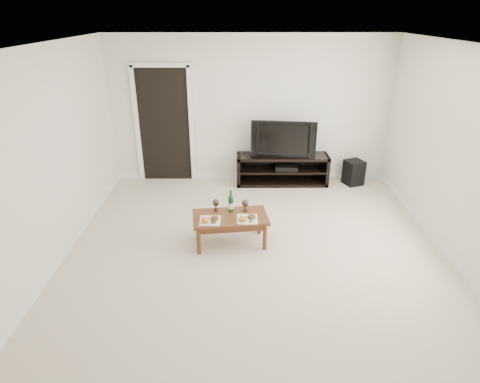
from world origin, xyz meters
name	(u,v)px	position (x,y,z in m)	size (l,w,h in m)	color
floor	(256,259)	(0.00, 0.00, 0.00)	(5.50, 5.50, 0.00)	beige
back_wall	(250,110)	(0.00, 2.77, 1.30)	(5.00, 0.04, 2.60)	silver
ceiling	(260,44)	(0.00, 0.00, 2.62)	(5.00, 5.50, 0.04)	white
doorway	(165,126)	(-1.55, 2.73, 1.02)	(0.90, 0.02, 2.05)	black
media_console	(282,169)	(0.58, 2.50, 0.28)	(1.66, 0.45, 0.55)	black
television	(284,138)	(0.58, 2.50, 0.88)	(1.14, 0.15, 0.65)	black
av_receiver	(286,167)	(0.66, 2.48, 0.33)	(0.40, 0.30, 0.08)	black
subwoofer	(354,172)	(1.89, 2.46, 0.23)	(0.30, 0.30, 0.45)	black
coffee_table	(230,230)	(-0.33, 0.41, 0.21)	(1.00, 0.54, 0.42)	brown
plate_left	(210,219)	(-0.59, 0.26, 0.45)	(0.27, 0.27, 0.07)	white
plate_right	(247,218)	(-0.11, 0.30, 0.45)	(0.27, 0.27, 0.07)	white
wine_bottle	(231,200)	(-0.32, 0.55, 0.59)	(0.07, 0.07, 0.35)	#0F3A18
goblet_left	(216,205)	(-0.53, 0.57, 0.51)	(0.09, 0.09, 0.17)	#3E3222
goblet_right	(245,205)	(-0.13, 0.55, 0.51)	(0.09, 0.09, 0.17)	#3E3222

